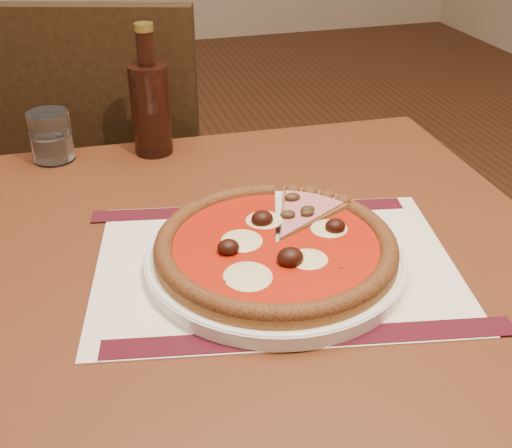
{
  "coord_description": "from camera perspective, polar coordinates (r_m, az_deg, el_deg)",
  "views": [
    {
      "loc": [
        -0.37,
        -1.6,
        1.21
      ],
      "look_at": [
        -0.16,
        -0.91,
        0.78
      ],
      "focal_mm": 45.0,
      "sensor_mm": 36.0,
      "label": 1
    }
  ],
  "objects": [
    {
      "name": "chair_far",
      "position": [
        1.46,
        -13.38,
        3.17
      ],
      "size": [
        0.57,
        0.57,
        0.97
      ],
      "rotation": [
        0.0,
        0.0,
        2.84
      ],
      "color": "black",
      "rests_on": "ground"
    },
    {
      "name": "placemat",
      "position": [
        0.81,
        1.74,
        -3.67
      ],
      "size": [
        0.5,
        0.4,
        0.0
      ],
      "primitive_type": "cube",
      "rotation": [
        0.0,
        0.0,
        -0.19
      ],
      "color": "silver",
      "rests_on": "table"
    },
    {
      "name": "plate",
      "position": [
        0.8,
        1.75,
        -3.08
      ],
      "size": [
        0.33,
        0.33,
        0.02
      ],
      "primitive_type": "cylinder",
      "color": "white",
      "rests_on": "placemat"
    },
    {
      "name": "pizza",
      "position": [
        0.79,
        1.77,
        -1.9
      ],
      "size": [
        0.3,
        0.3,
        0.04
      ],
      "color": "#8D5F22",
      "rests_on": "plate"
    },
    {
      "name": "bottle",
      "position": [
        1.1,
        -9.37,
        10.43
      ],
      "size": [
        0.07,
        0.07,
        0.22
      ],
      "color": "#33140C",
      "rests_on": "table"
    },
    {
      "name": "ham_slice",
      "position": [
        0.88,
        4.75,
        1.31
      ],
      "size": [
        0.13,
        0.14,
        0.02
      ],
      "rotation": [
        0.0,
        0.0,
        0.85
      ],
      "color": "#8D5F22",
      "rests_on": "plate"
    },
    {
      "name": "table",
      "position": [
        0.9,
        0.36,
        -7.88
      ],
      "size": [
        0.83,
        0.83,
        0.75
      ],
      "rotation": [
        0.0,
        0.0,
        -0.04
      ],
      "color": "#5D2A16",
      "rests_on": "ground"
    },
    {
      "name": "water_glass",
      "position": [
        1.12,
        -17.77,
        7.43
      ],
      "size": [
        0.08,
        0.08,
        0.08
      ],
      "primitive_type": "cylinder",
      "rotation": [
        0.0,
        0.0,
        0.12
      ],
      "color": "white",
      "rests_on": "table"
    }
  ]
}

